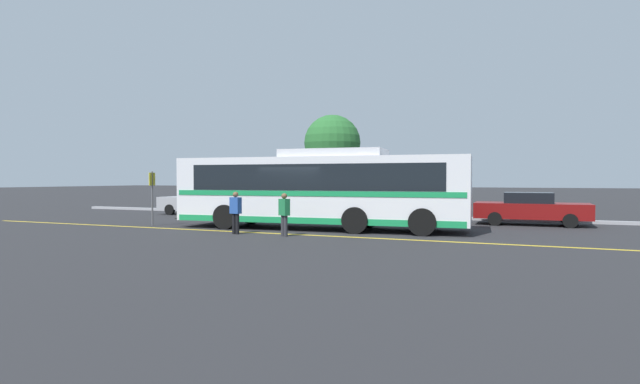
% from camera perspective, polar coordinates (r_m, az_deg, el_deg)
% --- Properties ---
extents(ground_plane, '(220.00, 220.00, 0.00)m').
position_cam_1_polar(ground_plane, '(20.30, -2.43, -4.28)').
color(ground_plane, '#262628').
extents(lane_strip_0, '(31.81, 0.20, 0.01)m').
position_cam_1_polar(lane_strip_0, '(18.39, -2.65, -4.87)').
color(lane_strip_0, gold).
rests_on(lane_strip_0, ground_plane).
extents(curb_strip, '(39.81, 0.36, 0.15)m').
position_cam_1_polar(curb_strip, '(26.97, 5.75, -2.70)').
color(curb_strip, '#99999E').
rests_on(curb_strip, ground_plane).
extents(transit_bus, '(12.27, 3.54, 3.23)m').
position_cam_1_polar(transit_bus, '(20.28, 0.04, 0.43)').
color(transit_bus, silver).
rests_on(transit_bus, ground_plane).
extents(parked_car_0, '(4.77, 2.04, 1.55)m').
position_cam_1_polar(parked_car_0, '(29.46, -13.52, -1.02)').
color(parked_car_0, '#9E9EA3').
rests_on(parked_car_0, ground_plane).
extents(parked_car_1, '(4.21, 2.13, 1.50)m').
position_cam_1_polar(parked_car_1, '(26.40, -2.60, -1.32)').
color(parked_car_1, silver).
rests_on(parked_car_1, ground_plane).
extents(parked_car_2, '(4.02, 2.07, 1.32)m').
position_cam_1_polar(parked_car_2, '(24.39, 9.93, -1.75)').
color(parked_car_2, '#9E9EA3').
rests_on(parked_car_2, ground_plane).
extents(parked_car_3, '(4.81, 2.04, 1.45)m').
position_cam_1_polar(parked_car_3, '(24.04, 22.94, -1.73)').
color(parked_car_3, maroon).
rests_on(parked_car_3, ground_plane).
extents(pedestrian_0, '(0.46, 0.31, 1.57)m').
position_cam_1_polar(pedestrian_0, '(18.72, -9.62, -2.07)').
color(pedestrian_0, black).
rests_on(pedestrian_0, ground_plane).
extents(pedestrian_1, '(0.47, 0.40, 1.54)m').
position_cam_1_polar(pedestrian_1, '(17.78, -4.11, -2.31)').
color(pedestrian_1, '#2D2D33').
rests_on(pedestrian_1, ground_plane).
extents(bus_stop_sign, '(0.07, 0.40, 2.37)m').
position_cam_1_polar(bus_stop_sign, '(22.88, -18.63, 0.05)').
color(bus_stop_sign, '#59595E').
rests_on(bus_stop_sign, ground_plane).
extents(tree_0, '(3.39, 3.39, 5.90)m').
position_cam_1_polar(tree_0, '(30.10, 1.41, 5.58)').
color(tree_0, '#513823').
rests_on(tree_0, ground_plane).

